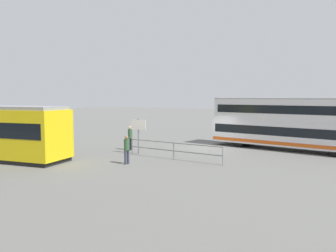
{
  "coord_description": "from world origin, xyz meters",
  "views": [
    {
      "loc": [
        -10.29,
        23.27,
        3.89
      ],
      "look_at": [
        1.93,
        3.14,
        1.84
      ],
      "focal_mm": 35.76,
      "sensor_mm": 36.0,
      "label": 1
    }
  ],
  "objects_px": {
    "pedestrian_near_railing": "(130,136)",
    "info_sign": "(138,129)",
    "pedestrian_crossing": "(127,148)",
    "double_decker_bus": "(292,124)"
  },
  "relations": [
    {
      "from": "pedestrian_near_railing",
      "to": "info_sign",
      "type": "xyz_separation_m",
      "value": [
        -1.51,
        1.04,
        0.66
      ]
    },
    {
      "from": "double_decker_bus",
      "to": "info_sign",
      "type": "relative_size",
      "value": 4.97
    },
    {
      "from": "double_decker_bus",
      "to": "pedestrian_crossing",
      "type": "xyz_separation_m",
      "value": [
        7.1,
        10.3,
        -1.0
      ]
    },
    {
      "from": "double_decker_bus",
      "to": "pedestrian_crossing",
      "type": "distance_m",
      "value": 12.55
    },
    {
      "from": "pedestrian_near_railing",
      "to": "pedestrian_crossing",
      "type": "xyz_separation_m",
      "value": [
        -2.95,
        4.15,
        -0.08
      ]
    },
    {
      "from": "double_decker_bus",
      "to": "pedestrian_crossing",
      "type": "bearing_deg",
      "value": 55.43
    },
    {
      "from": "pedestrian_near_railing",
      "to": "info_sign",
      "type": "bearing_deg",
      "value": 145.32
    },
    {
      "from": "double_decker_bus",
      "to": "pedestrian_near_railing",
      "type": "height_order",
      "value": "double_decker_bus"
    },
    {
      "from": "pedestrian_crossing",
      "to": "info_sign",
      "type": "xyz_separation_m",
      "value": [
        1.44,
        -3.1,
        0.74
      ]
    },
    {
      "from": "pedestrian_crossing",
      "to": "pedestrian_near_railing",
      "type": "bearing_deg",
      "value": -54.57
    }
  ]
}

